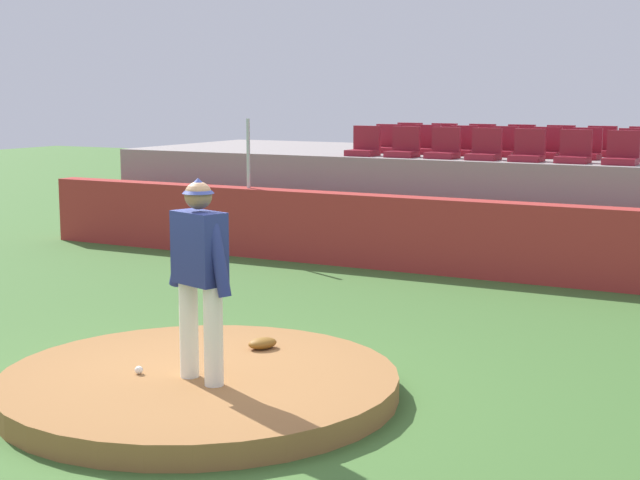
% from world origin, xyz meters
% --- Properties ---
extents(ground_plane, '(60.00, 60.00, 0.00)m').
position_xyz_m(ground_plane, '(0.00, 0.00, 0.00)').
color(ground_plane, '#3F692D').
extents(pitchers_mound, '(3.61, 3.61, 0.21)m').
position_xyz_m(pitchers_mound, '(0.00, 0.00, 0.11)').
color(pitchers_mound, '#976437').
rests_on(pitchers_mound, ground_plane).
extents(pitcher, '(0.81, 0.40, 1.79)m').
position_xyz_m(pitcher, '(0.16, -0.18, 1.25)').
color(pitcher, white).
rests_on(pitcher, pitchers_mound).
extents(baseball, '(0.07, 0.07, 0.07)m').
position_xyz_m(baseball, '(-0.46, -0.28, 0.25)').
color(baseball, white).
rests_on(baseball, pitchers_mound).
extents(fielding_glove, '(0.32, 0.36, 0.11)m').
position_xyz_m(fielding_glove, '(0.07, 0.98, 0.27)').
color(fielding_glove, brown).
rests_on(fielding_glove, pitchers_mound).
extents(brick_barrier, '(15.31, 0.40, 1.14)m').
position_xyz_m(brick_barrier, '(0.00, 6.61, 0.57)').
color(brick_barrier, '#A7302B').
rests_on(brick_barrier, ground_plane).
extents(fence_post_left, '(0.06, 0.06, 1.15)m').
position_xyz_m(fence_post_left, '(-3.65, 6.61, 1.71)').
color(fence_post_left, silver).
rests_on(fence_post_left, brick_barrier).
extents(bleacher_platform, '(13.95, 4.14, 1.65)m').
position_xyz_m(bleacher_platform, '(0.00, 9.43, 0.83)').
color(bleacher_platform, gray).
rests_on(bleacher_platform, ground_plane).
extents(stadium_chair_0, '(0.48, 0.44, 0.50)m').
position_xyz_m(stadium_chair_0, '(-2.12, 7.87, 1.81)').
color(stadium_chair_0, maroon).
rests_on(stadium_chair_0, bleacher_platform).
extents(stadium_chair_1, '(0.48, 0.44, 0.50)m').
position_xyz_m(stadium_chair_1, '(-1.40, 7.88, 1.81)').
color(stadium_chair_1, maroon).
rests_on(stadium_chair_1, bleacher_platform).
extents(stadium_chair_2, '(0.48, 0.44, 0.50)m').
position_xyz_m(stadium_chair_2, '(-0.70, 7.91, 1.81)').
color(stadium_chair_2, maroon).
rests_on(stadium_chair_2, bleacher_platform).
extents(stadium_chair_3, '(0.48, 0.44, 0.50)m').
position_xyz_m(stadium_chair_3, '(-0.00, 7.87, 1.81)').
color(stadium_chair_3, maroon).
rests_on(stadium_chair_3, bleacher_platform).
extents(stadium_chair_4, '(0.48, 0.44, 0.50)m').
position_xyz_m(stadium_chair_4, '(0.70, 7.87, 1.81)').
color(stadium_chair_4, maroon).
rests_on(stadium_chair_4, bleacher_platform).
extents(stadium_chair_5, '(0.48, 0.44, 0.50)m').
position_xyz_m(stadium_chair_5, '(1.41, 7.89, 1.81)').
color(stadium_chair_5, maroon).
rests_on(stadium_chair_5, bleacher_platform).
extents(stadium_chair_6, '(0.48, 0.44, 0.50)m').
position_xyz_m(stadium_chair_6, '(2.12, 7.87, 1.81)').
color(stadium_chair_6, maroon).
rests_on(stadium_chair_6, bleacher_platform).
extents(stadium_chair_7, '(0.48, 0.44, 0.50)m').
position_xyz_m(stadium_chair_7, '(-2.11, 8.78, 1.81)').
color(stadium_chair_7, maroon).
rests_on(stadium_chair_7, bleacher_platform).
extents(stadium_chair_8, '(0.48, 0.44, 0.50)m').
position_xyz_m(stadium_chair_8, '(-1.38, 8.79, 1.81)').
color(stadium_chair_8, maroon).
rests_on(stadium_chair_8, bleacher_platform).
extents(stadium_chair_9, '(0.48, 0.44, 0.50)m').
position_xyz_m(stadium_chair_9, '(-0.70, 8.76, 1.81)').
color(stadium_chair_9, maroon).
rests_on(stadium_chair_9, bleacher_platform).
extents(stadium_chair_10, '(0.48, 0.44, 0.50)m').
position_xyz_m(stadium_chair_10, '(-0.00, 8.78, 1.81)').
color(stadium_chair_10, maroon).
rests_on(stadium_chair_10, bleacher_platform).
extents(stadium_chair_11, '(0.48, 0.44, 0.50)m').
position_xyz_m(stadium_chair_11, '(0.72, 8.78, 1.81)').
color(stadium_chair_11, maroon).
rests_on(stadium_chair_11, bleacher_platform).
extents(stadium_chair_12, '(0.48, 0.44, 0.50)m').
position_xyz_m(stadium_chair_12, '(1.38, 8.78, 1.81)').
color(stadium_chair_12, maroon).
rests_on(stadium_chair_12, bleacher_platform).
extents(stadium_chair_13, '(0.48, 0.44, 0.50)m').
position_xyz_m(stadium_chair_13, '(2.11, 8.79, 1.81)').
color(stadium_chair_13, maroon).
rests_on(stadium_chair_13, bleacher_platform).
extents(stadium_chair_14, '(0.48, 0.44, 0.50)m').
position_xyz_m(stadium_chair_14, '(-2.10, 9.69, 1.81)').
color(stadium_chair_14, maroon).
rests_on(stadium_chair_14, bleacher_platform).
extents(stadium_chair_15, '(0.48, 0.44, 0.50)m').
position_xyz_m(stadium_chair_15, '(-1.41, 9.66, 1.81)').
color(stadium_chair_15, maroon).
rests_on(stadium_chair_15, bleacher_platform).
extents(stadium_chair_16, '(0.48, 0.44, 0.50)m').
position_xyz_m(stadium_chair_16, '(-0.69, 9.67, 1.81)').
color(stadium_chair_16, maroon).
rests_on(stadium_chair_16, bleacher_platform).
extents(stadium_chair_17, '(0.48, 0.44, 0.50)m').
position_xyz_m(stadium_chair_17, '(0.02, 9.71, 1.81)').
color(stadium_chair_17, maroon).
rests_on(stadium_chair_17, bleacher_platform).
extents(stadium_chair_18, '(0.48, 0.44, 0.50)m').
position_xyz_m(stadium_chair_18, '(0.72, 9.69, 1.81)').
color(stadium_chair_18, maroon).
rests_on(stadium_chair_18, bleacher_platform).
extents(stadium_chair_19, '(0.48, 0.44, 0.50)m').
position_xyz_m(stadium_chair_19, '(1.43, 9.67, 1.81)').
color(stadium_chair_19, maroon).
rests_on(stadium_chair_19, bleacher_platform).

